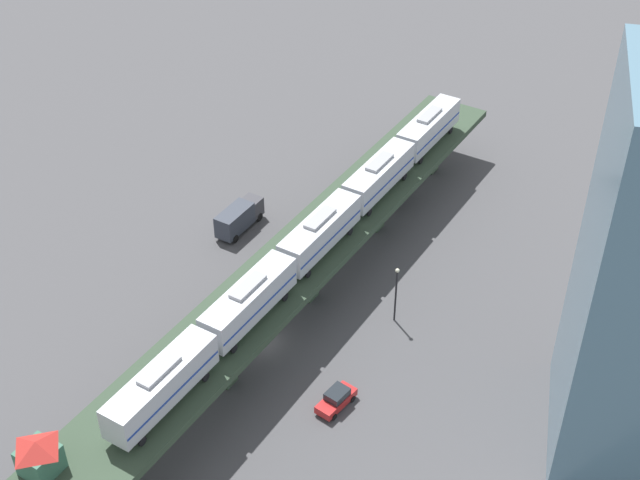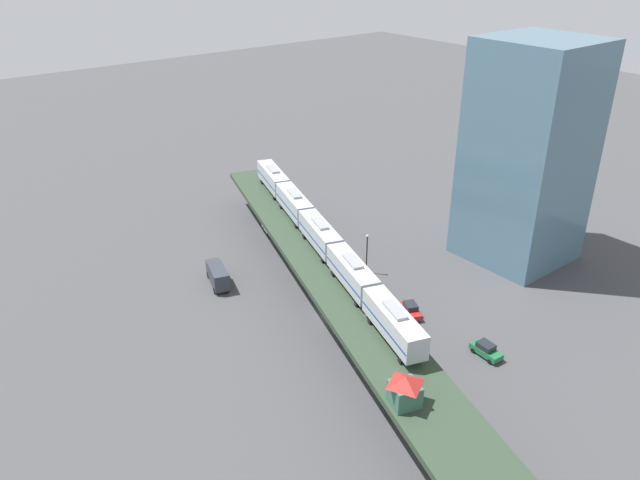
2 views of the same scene
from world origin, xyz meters
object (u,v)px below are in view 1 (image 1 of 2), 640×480
Objects in this scene: subway_train at (320,232)px; signal_hut at (39,455)px; street_car_red at (336,399)px; street_car_white at (395,193)px; delivery_truck at (239,217)px; street_lamp at (396,290)px.

subway_train is 35.75m from signal_hut.
street_car_white is (0.38, -35.46, 0.00)m from street_car_red.
subway_train reaches higher than delivery_truck.
subway_train is 22.78m from street_car_white.
street_lamp is at bearing 150.46° from delivery_truck.
subway_train is at bearing -70.96° from street_car_red.
street_lamp is (-8.41, 1.50, -4.96)m from subway_train.
street_car_red is 0.63× the size of delivery_truck.
signal_hut is at bearing 65.53° from subway_train.
subway_train is 7.97× the size of delivery_truck.
subway_train is 14.77× the size of signal_hut.
street_car_red is at bearing 90.61° from street_car_white.
street_car_white is at bearing -89.39° from street_car_red.
delivery_truck is at bearing -55.09° from street_car_red.
signal_hut is at bearing 41.88° from street_car_red.
street_lamp is (-3.34, -13.21, 3.17)m from street_car_red.
street_car_red is at bearing 109.04° from subway_train.
delivery_truck is 23.99m from street_lamp.
street_lamp reaches higher than street_car_white.
delivery_truck reaches higher than street_car_red.
subway_train reaches higher than signal_hut.
street_lamp is at bearing 99.48° from street_car_white.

